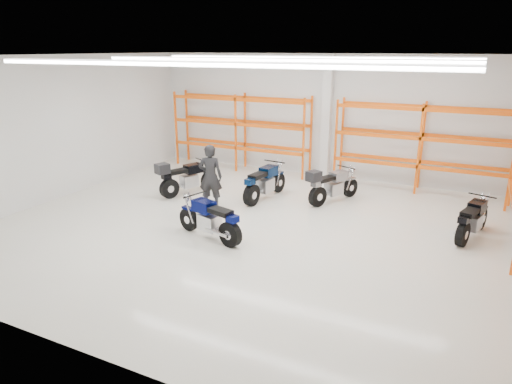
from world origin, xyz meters
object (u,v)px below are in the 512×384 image
at_px(motorcycle_main, 211,221).
at_px(structural_column, 327,117).
at_px(motorcycle_back_d, 472,221).
at_px(motorcycle_back_a, 184,178).
at_px(standing_man, 210,177).
at_px(motorcycle_back_b, 264,183).
at_px(motorcycle_back_c, 330,186).

xyz_separation_m(motorcycle_main, structural_column, (0.75, 6.99, 1.74)).
bearing_deg(motorcycle_back_d, motorcycle_back_a, -178.99).
bearing_deg(standing_man, structural_column, -128.84).
xyz_separation_m(motorcycle_main, motorcycle_back_b, (-0.16, 3.51, 0.03)).
xyz_separation_m(motorcycle_main, motorcycle_back_d, (5.95, 2.97, -0.03)).
bearing_deg(structural_column, standing_man, -112.35).
distance_m(motorcycle_back_c, motorcycle_back_d, 4.26).
relative_size(motorcycle_back_a, motorcycle_back_b, 0.94).
distance_m(standing_man, structural_column, 5.46).
bearing_deg(structural_column, motorcycle_main, -96.11).
height_order(motorcycle_main, motorcycle_back_a, motorcycle_back_a).
distance_m(motorcycle_main, motorcycle_back_a, 3.93).
height_order(motorcycle_main, standing_man, standing_man).
bearing_deg(motorcycle_back_d, structural_column, 142.27).
distance_m(motorcycle_back_d, structural_column, 6.81).
bearing_deg(motorcycle_back_b, motorcycle_back_d, -5.03).
xyz_separation_m(motorcycle_back_d, structural_column, (-5.20, 4.03, 1.77)).
relative_size(motorcycle_back_b, standing_man, 1.18).
height_order(motorcycle_main, structural_column, structural_column).
distance_m(motorcycle_main, motorcycle_back_d, 6.65).
relative_size(motorcycle_main, motorcycle_back_a, 0.98).
bearing_deg(structural_column, motorcycle_back_c, -68.85).
height_order(motorcycle_back_a, motorcycle_back_c, motorcycle_back_a).
relative_size(motorcycle_back_b, motorcycle_back_c, 1.09).
distance_m(motorcycle_back_b, motorcycle_back_c, 2.11).
bearing_deg(motorcycle_back_a, motorcycle_back_d, 1.01).
bearing_deg(structural_column, motorcycle_back_d, -37.73).
bearing_deg(motorcycle_back_a, motorcycle_main, -45.75).
bearing_deg(motorcycle_back_a, structural_column, 50.12).
bearing_deg(motorcycle_back_a, motorcycle_back_b, 14.97).
bearing_deg(structural_column, motorcycle_back_b, -104.59).
xyz_separation_m(motorcycle_back_a, structural_column, (3.49, 4.18, 1.68)).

